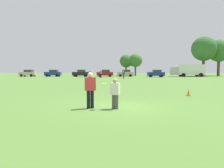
# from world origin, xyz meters

# --- Properties ---
(ground_plane) EXTENTS (196.47, 196.47, 0.00)m
(ground_plane) POSITION_xyz_m (0.00, 0.00, 0.00)
(ground_plane) COLOR #517A33
(player_thrower) EXTENTS (0.56, 0.46, 1.75)m
(player_thrower) POSITION_xyz_m (-1.38, -0.58, 0.98)
(player_thrower) COLOR black
(player_thrower) RESTS_ON ground
(player_defender) EXTENTS (0.48, 0.37, 1.46)m
(player_defender) POSITION_xyz_m (-0.17, -0.64, 0.81)
(player_defender) COLOR #4C4C51
(player_defender) RESTS_ON ground
(frisbee) EXTENTS (0.27, 0.27, 0.07)m
(frisbee) POSITION_xyz_m (-0.71, -0.71, 1.21)
(frisbee) COLOR yellow
(traffic_cone) EXTENTS (0.32, 0.32, 0.48)m
(traffic_cone) POSITION_xyz_m (4.87, 4.56, 0.23)
(traffic_cone) COLOR #D8590C
(traffic_cone) RESTS_ON ground
(parked_car_near_left) EXTENTS (4.25, 2.32, 1.82)m
(parked_car_near_left) POSITION_xyz_m (-24.94, 42.74, 0.92)
(parked_car_near_left) COLOR #B7AD99
(parked_car_near_left) RESTS_ON ground
(parked_car_mid_left) EXTENTS (4.25, 2.32, 1.82)m
(parked_car_mid_left) POSITION_xyz_m (-18.47, 43.44, 0.92)
(parked_car_mid_left) COLOR navy
(parked_car_mid_left) RESTS_ON ground
(parked_car_center) EXTENTS (4.25, 2.32, 1.82)m
(parked_car_center) POSITION_xyz_m (-10.94, 42.97, 0.92)
(parked_car_center) COLOR black
(parked_car_center) RESTS_ON ground
(parked_car_mid_right) EXTENTS (4.25, 2.32, 1.82)m
(parked_car_mid_right) POSITION_xyz_m (-4.55, 42.66, 0.92)
(parked_car_mid_right) COLOR maroon
(parked_car_mid_right) RESTS_ON ground
(parked_car_near_right) EXTENTS (4.25, 2.32, 1.82)m
(parked_car_near_right) POSITION_xyz_m (0.64, 43.81, 0.92)
(parked_car_near_right) COLOR #B7AD99
(parked_car_near_right) RESTS_ON ground
(parked_car_far_right) EXTENTS (4.25, 2.32, 1.82)m
(parked_car_far_right) POSITION_xyz_m (8.22, 41.63, 0.92)
(parked_car_far_right) COLOR navy
(parked_car_far_right) RESTS_ON ground
(box_truck) EXTENTS (8.57, 3.19, 3.18)m
(box_truck) POSITION_xyz_m (17.05, 44.98, 1.75)
(box_truck) COLOR white
(box_truck) RESTS_ON ground
(bystander_sideline_watcher) EXTENTS (0.52, 0.50, 1.68)m
(bystander_sideline_watcher) POSITION_xyz_m (-4.95, 35.97, 0.95)
(bystander_sideline_watcher) COLOR black
(bystander_sideline_watcher) RESTS_ON ground
(bystander_far_jogger) EXTENTS (0.52, 0.49, 1.65)m
(bystander_far_jogger) POSITION_xyz_m (-7.78, 37.91, 0.93)
(bystander_far_jogger) COLOR gray
(bystander_far_jogger) RESTS_ON ground
(bystander_field_marshal) EXTENTS (0.47, 0.47, 1.54)m
(bystander_field_marshal) POSITION_xyz_m (0.17, 32.10, 0.87)
(bystander_field_marshal) COLOR #4C4C51
(bystander_field_marshal) RESTS_ON ground
(tree_west_oak) EXTENTS (3.97, 3.97, 6.45)m
(tree_west_oak) POSITION_xyz_m (0.91, 53.77, 4.44)
(tree_west_oak) COLOR brown
(tree_west_oak) RESTS_ON ground
(tree_west_maple) EXTENTS (4.13, 4.13, 6.72)m
(tree_west_maple) POSITION_xyz_m (3.75, 53.45, 4.62)
(tree_west_maple) COLOR brown
(tree_west_maple) RESTS_ON ground
(tree_center_elm) EXTENTS (6.87, 6.87, 11.17)m
(tree_center_elm) POSITION_xyz_m (22.78, 50.00, 7.68)
(tree_center_elm) COLOR brown
(tree_center_elm) RESTS_ON ground
(tree_east_birch) EXTENTS (6.62, 6.62, 10.76)m
(tree_east_birch) POSITION_xyz_m (28.20, 52.80, 7.40)
(tree_east_birch) COLOR brown
(tree_east_birch) RESTS_ON ground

